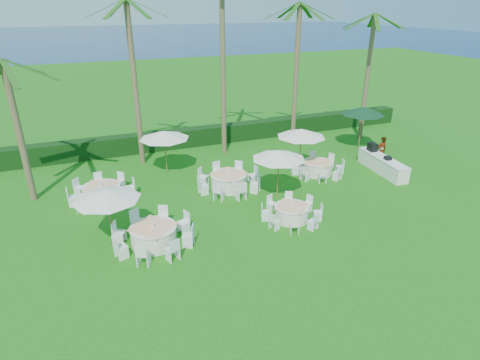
% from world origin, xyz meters
% --- Properties ---
extents(ground, '(120.00, 120.00, 0.00)m').
position_xyz_m(ground, '(0.00, 0.00, 0.00)').
color(ground, '#17590F').
rests_on(ground, ground).
extents(hedge, '(34.00, 1.00, 1.20)m').
position_xyz_m(hedge, '(0.00, 12.00, 0.60)').
color(hedge, black).
rests_on(hedge, ground).
extents(ocean, '(260.00, 260.00, 0.00)m').
position_xyz_m(ocean, '(0.00, 102.00, 0.00)').
color(ocean, '#071548').
rests_on(ocean, ground).
extents(banquet_table_a, '(3.28, 3.28, 1.00)m').
position_xyz_m(banquet_table_a, '(-4.72, 0.42, 0.44)').
color(banquet_table_a, white).
rests_on(banquet_table_a, ground).
extents(banquet_table_b, '(2.69, 2.69, 0.85)m').
position_xyz_m(banquet_table_b, '(1.50, 0.14, 0.37)').
color(banquet_table_b, white).
rests_on(banquet_table_b, ground).
extents(banquet_table_d, '(3.23, 3.23, 0.98)m').
position_xyz_m(banquet_table_d, '(-6.38, 5.40, 0.43)').
color(banquet_table_d, white).
rests_on(banquet_table_d, ground).
extents(banquet_table_e, '(3.40, 3.40, 1.02)m').
position_xyz_m(banquet_table_e, '(0.00, 4.37, 0.45)').
color(banquet_table_e, white).
rests_on(banquet_table_e, ground).
extents(banquet_table_f, '(2.95, 2.95, 0.92)m').
position_xyz_m(banquet_table_f, '(5.48, 4.37, 0.40)').
color(banquet_table_f, white).
rests_on(banquet_table_f, ground).
extents(umbrella_a, '(2.69, 2.69, 2.41)m').
position_xyz_m(umbrella_a, '(-6.29, 1.21, 2.20)').
color(umbrella_a, brown).
rests_on(umbrella_a, ground).
extents(umbrella_b, '(2.68, 2.68, 2.55)m').
position_xyz_m(umbrella_b, '(1.93, 2.45, 2.33)').
color(umbrella_b, brown).
rests_on(umbrella_b, ground).
extents(umbrella_c, '(2.84, 2.84, 2.52)m').
position_xyz_m(umbrella_c, '(-2.60, 7.80, 2.30)').
color(umbrella_c, brown).
rests_on(umbrella_c, ground).
extents(umbrella_d, '(2.78, 2.78, 2.64)m').
position_xyz_m(umbrella_d, '(4.60, 4.96, 2.41)').
color(umbrella_d, brown).
rests_on(umbrella_d, ground).
extents(umbrella_green, '(2.83, 2.83, 2.90)m').
position_xyz_m(umbrella_green, '(10.39, 7.06, 2.65)').
color(umbrella_green, brown).
rests_on(umbrella_green, ground).
extents(buffet_table, '(1.15, 3.98, 1.39)m').
position_xyz_m(buffet_table, '(9.17, 3.26, 0.49)').
color(buffet_table, white).
rests_on(buffet_table, ground).
extents(staff_person, '(0.66, 0.45, 1.77)m').
position_xyz_m(staff_person, '(9.86, 4.24, 0.89)').
color(staff_person, gray).
rests_on(staff_person, ground).
extents(palm_b, '(4.40, 4.17, 9.37)m').
position_xyz_m(palm_b, '(-3.66, 9.91, 5.15)').
color(palm_b, brown).
rests_on(palm_b, ground).
extents(palm_c, '(4.41, 4.06, 12.16)m').
position_xyz_m(palm_c, '(1.69, 9.81, 6.57)').
color(palm_c, brown).
rests_on(palm_c, ground).
extents(palm_d, '(4.22, 4.38, 9.18)m').
position_xyz_m(palm_d, '(6.70, 9.63, 5.05)').
color(palm_d, brown).
rests_on(palm_d, ground).
extents(palm_e, '(4.40, 3.97, 8.53)m').
position_xyz_m(palm_e, '(11.99, 9.04, 4.72)').
color(palm_e, brown).
rests_on(palm_e, ground).
extents(palm_f, '(4.34, 4.29, 6.88)m').
position_xyz_m(palm_f, '(-9.61, 6.81, 3.87)').
color(palm_f, brown).
rests_on(palm_f, ground).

